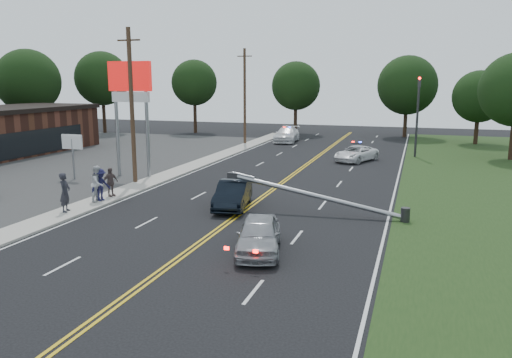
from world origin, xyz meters
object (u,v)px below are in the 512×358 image
(small_sign, at_px, (72,146))
(crashed_sedan, at_px, (233,194))
(utility_pole_mid, at_px, (132,106))
(bystander_a, at_px, (65,192))
(fallen_streetlight, at_px, (325,198))
(utility_pole_far, at_px, (245,96))
(waiting_sedan, at_px, (259,235))
(bystander_b, at_px, (98,183))
(pylon_sign, at_px, (130,91))
(emergency_a, at_px, (356,154))
(traffic_signal, at_px, (418,110))
(bystander_c, at_px, (100,185))
(emergency_b, at_px, (287,135))
(bystander_d, at_px, (110,182))

(small_sign, distance_m, crashed_sedan, 13.89)
(utility_pole_mid, height_order, bystander_a, utility_pole_mid)
(small_sign, bearing_deg, fallen_streetlight, -12.40)
(utility_pole_far, distance_m, crashed_sedan, 27.65)
(waiting_sedan, distance_m, bystander_b, 11.97)
(pylon_sign, relative_size, fallen_streetlight, 0.85)
(waiting_sedan, relative_size, emergency_a, 0.91)
(traffic_signal, bearing_deg, utility_pole_far, 167.11)
(utility_pole_mid, relative_size, bystander_c, 5.54)
(traffic_signal, distance_m, crashed_sedan, 24.03)
(bystander_b, bearing_deg, utility_pole_mid, 4.04)
(utility_pole_far, xyz_separation_m, bystander_a, (0.74, -29.82, -3.96))
(fallen_streetlight, xyz_separation_m, utility_pole_far, (-13.39, 26.00, 4.17))
(crashed_sedan, relative_size, emergency_b, 0.78)
(utility_pole_far, bearing_deg, bystander_b, -87.96)
(traffic_signal, bearing_deg, bystander_c, -125.33)
(traffic_signal, relative_size, crashed_sedan, 1.61)
(utility_pole_far, height_order, crashed_sedan, utility_pole_far)
(emergency_b, xyz_separation_m, bystander_d, (-2.86, -29.42, 0.15))
(utility_pole_mid, bearing_deg, bystander_b, -79.68)
(utility_pole_mid, distance_m, utility_pole_far, 22.00)
(bystander_a, relative_size, bystander_d, 1.19)
(crashed_sedan, relative_size, bystander_b, 2.19)
(bystander_b, bearing_deg, utility_pole_far, -4.24)
(fallen_streetlight, relative_size, emergency_b, 1.66)
(utility_pole_mid, distance_m, emergency_a, 19.45)
(fallen_streetlight, bearing_deg, waiting_sedan, -103.45)
(utility_pole_mid, relative_size, bystander_b, 5.00)
(bystander_d, bearing_deg, crashed_sedan, -67.35)
(waiting_sedan, bearing_deg, crashed_sedan, 104.69)
(bystander_c, bearing_deg, fallen_streetlight, -65.82)
(traffic_signal, relative_size, utility_pole_mid, 0.70)
(emergency_a, bearing_deg, bystander_d, -100.06)
(emergency_a, bearing_deg, crashed_sedan, -80.55)
(pylon_sign, bearing_deg, emergency_b, 77.65)
(utility_pole_far, bearing_deg, pylon_sign, -93.72)
(small_sign, relative_size, bystander_b, 1.55)
(emergency_a, distance_m, bystander_b, 22.66)
(pylon_sign, xyz_separation_m, crashed_sedan, (9.71, -5.98, -5.28))
(bystander_a, bearing_deg, bystander_d, -18.15)
(utility_pole_far, bearing_deg, emergency_a, -32.14)
(utility_pole_mid, relative_size, crashed_sedan, 2.28)
(traffic_signal, relative_size, bystander_a, 3.51)
(utility_pole_far, height_order, emergency_a, utility_pole_far)
(pylon_sign, height_order, bystander_b, pylon_sign)
(fallen_streetlight, bearing_deg, bystander_b, -173.73)
(emergency_b, height_order, bystander_b, bystander_b)
(pylon_sign, bearing_deg, waiting_sedan, -42.95)
(small_sign, xyz_separation_m, fallen_streetlight, (18.19, -4.00, -1.41))
(emergency_a, xyz_separation_m, emergency_b, (-8.98, 11.30, 0.17))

